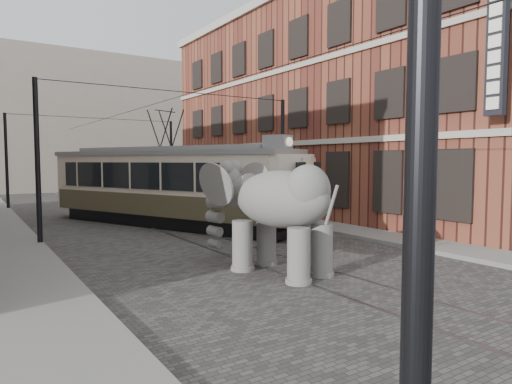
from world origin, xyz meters
TOP-DOWN VIEW (x-y plane):
  - ground at (0.00, 0.00)m, footprint 120.00×120.00m
  - tram_rails at (0.00, 0.00)m, footprint 1.54×80.00m
  - sidewalk_right at (6.00, 0.00)m, footprint 2.00×60.00m
  - sidewalk_left at (-6.50, 0.00)m, footprint 2.00×60.00m
  - brick_building at (11.00, 9.00)m, footprint 8.00×26.00m
  - distant_block at (0.00, 40.00)m, footprint 28.00×10.00m
  - catenary at (-0.20, 5.00)m, footprint 11.00×30.20m
  - tram at (0.21, 8.47)m, footprint 8.12×13.69m
  - elephant at (-0.61, -1.85)m, footprint 3.95×5.63m

SIDE VIEW (x-z plane):
  - ground at x=0.00m, z-range 0.00..0.00m
  - tram_rails at x=0.00m, z-range 0.00..0.02m
  - sidewalk_right at x=6.00m, z-range 0.00..0.15m
  - sidewalk_left at x=-6.50m, z-range 0.00..0.15m
  - elephant at x=-0.61m, z-range 0.00..3.12m
  - tram at x=0.21m, z-range 0.00..5.44m
  - catenary at x=-0.20m, z-range 0.00..6.00m
  - brick_building at x=11.00m, z-range 0.00..12.00m
  - distant_block at x=0.00m, z-range 0.00..14.00m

